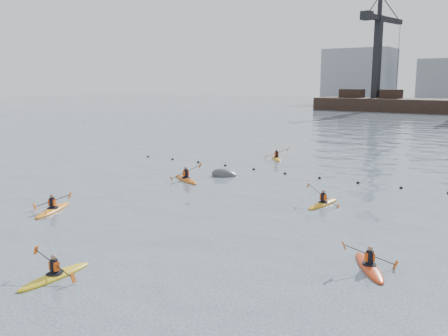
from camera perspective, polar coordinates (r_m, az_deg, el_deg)
The scene contains 9 objects.
ground at distance 19.95m, azimuth -18.44°, elevation -11.62°, with size 400.00×400.00×0.00m, color #374351.
float_line at distance 37.58m, azimuth 9.47°, elevation -0.89°, with size 33.24×0.73×0.24m.
kayaker_0 at distance 28.81m, azimuth -19.91°, elevation -4.69°, with size 2.25×3.46×1.30m.
kayaker_1 at distance 19.38m, azimuth -19.69°, elevation -12.04°, with size 2.22×3.25×1.18m.
kayaker_2 at distance 35.56m, azimuth -4.60°, elevation -1.29°, with size 3.56×2.41×1.36m.
kayaker_3 at distance 29.05m, azimuth 11.82°, elevation -4.17°, with size 2.30×3.32×1.35m.
kayaker_4 at distance 19.99m, azimuth 17.06°, elevation -11.19°, with size 2.34×3.08×1.24m.
kayaker_5 at distance 45.37m, azimuth 6.33°, elevation 1.22°, with size 2.60×3.07×1.24m.
mooring_buoy at distance 37.07m, azimuth 0.12°, elevation -0.95°, with size 2.15×1.27×1.08m, color #3E4043.
Camera 1 is at (15.01, -10.91, 7.30)m, focal length 38.00 mm.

